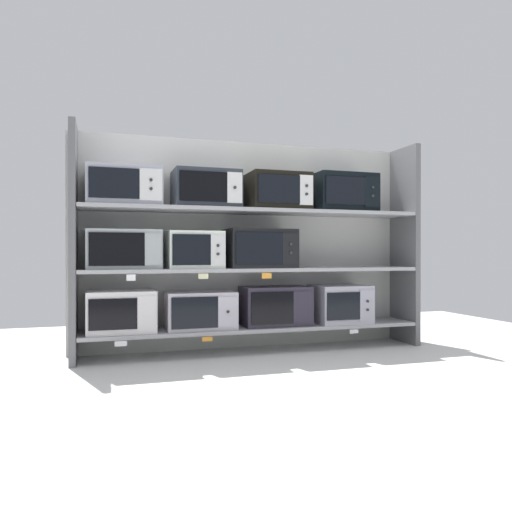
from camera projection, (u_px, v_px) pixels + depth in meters
ground at (301, 381)px, 3.24m from camera, size 6.84×6.00×0.02m
back_panel at (248, 245)px, 4.41m from camera, size 3.04×0.04×1.81m
upright_left at (73, 243)px, 3.76m from camera, size 0.05×0.42×1.81m
upright_right at (405, 245)px, 4.62m from camera, size 0.05×0.42×1.81m
shelf_0 at (256, 328)px, 4.20m from camera, size 2.84×0.42×0.03m
microwave_0 at (121, 311)px, 3.86m from camera, size 0.52×0.36×0.32m
microwave_1 at (200, 310)px, 4.05m from camera, size 0.56×0.35×0.30m
microwave_2 at (275, 306)px, 4.24m from camera, size 0.58×0.33×0.33m
microwave_3 at (340, 304)px, 4.42m from camera, size 0.48×0.42×0.33m
price_tag_0 at (121, 344)px, 3.66m from camera, size 0.09×0.00×0.04m
price_tag_1 at (207, 339)px, 3.85m from camera, size 0.08×0.00×0.03m
price_tag_2 at (354, 331)px, 4.23m from camera, size 0.08×0.00×0.03m
shelf_1 at (256, 270)px, 4.19m from camera, size 2.84×0.42×0.03m
microwave_4 at (124, 249)px, 3.87m from camera, size 0.56×0.34×0.31m
microwave_5 at (194, 250)px, 4.03m from camera, size 0.44×0.38×0.30m
microwave_6 at (259, 249)px, 4.20m from camera, size 0.56×0.44×0.32m
price_tag_3 at (131, 278)px, 3.68m from camera, size 0.07×0.00×0.05m
price_tag_4 at (203, 276)px, 3.84m from camera, size 0.08×0.00×0.04m
price_tag_5 at (267, 276)px, 4.00m from camera, size 0.08×0.00×0.05m
shelf_2 at (256, 211)px, 4.19m from camera, size 2.84×0.42×0.03m
microwave_7 at (124, 187)px, 3.87m from camera, size 0.57×0.39×0.30m
microwave_8 at (206, 190)px, 4.06m from camera, size 0.53×0.39×0.30m
microwave_9 at (277, 192)px, 4.24m from camera, size 0.51×0.41×0.31m
microwave_10 at (343, 193)px, 4.43m from camera, size 0.55×0.36×0.34m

